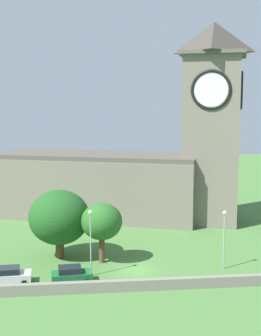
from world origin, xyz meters
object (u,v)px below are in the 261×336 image
Objects in this scene: car_white at (10,275)px; streetlamp_central at (224,230)px; car_green at (71,274)px; tree_churchyard at (102,222)px; church at (136,164)px; tree_by_tower at (59,217)px; streetlamp_west_mid at (90,232)px.

car_white is 0.65× the size of streetlamp_central.
tree_churchyard reaches higher than car_green.
tree_by_tower is at bearing -121.15° from church.
streetlamp_west_mid is 4.30m from tree_churchyard.
tree_churchyard is at bearing -25.49° from tree_by_tower.
tree_by_tower reaches higher than streetlamp_central.
streetlamp_west_mid is at bearing -61.40° from tree_by_tower.
car_green is at bearing -110.25° from church.
tree_by_tower is at bearing 100.14° from car_green.
tree_by_tower is (-11.42, -18.89, -3.77)m from church.
streetlamp_west_mid is (-7.94, -25.29, -3.91)m from church.
tree_churchyard reaches higher than car_white.
car_green is at bearing -79.86° from tree_by_tower.
car_green is 0.60× the size of streetlamp_west_mid.
car_green is at bearing -139.57° from streetlamp_west_mid.
car_white is at bearing -121.59° from tree_by_tower.
tree_churchyard reaches higher than streetlamp_central.
streetlamp_west_mid is at bearing -107.42° from church.
streetlamp_central is at bearing 2.00° from streetlamp_west_mid.
car_white is 1.01× the size of car_green.
streetlamp_west_mid is at bearing -108.63° from tree_churchyard.
church is 26.00m from streetlamp_central.
church is 22.40m from tree_by_tower.
tree_by_tower is (-18.09, 5.89, 0.44)m from streetlamp_central.
tree_churchyard is (9.62, 5.41, 3.93)m from car_white.
tree_by_tower reaches higher than car_white.
tree_by_tower is at bearing 161.98° from streetlamp_central.
church reaches higher than tree_churchyard.
car_green is 0.65× the size of streetlamp_central.
car_white is (-16.18, -26.63, -7.77)m from church.
tree_by_tower is at bearing 118.60° from streetlamp_west_mid.
car_green is 9.18m from tree_by_tower.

